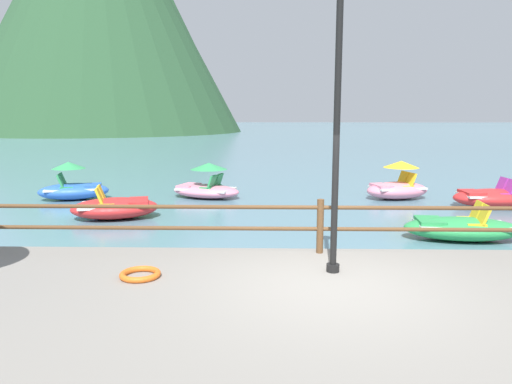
# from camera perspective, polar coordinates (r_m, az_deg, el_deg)

# --- Properties ---
(ground_plane) EXTENTS (200.00, 200.00, 0.00)m
(ground_plane) POSITION_cam_1_polar(r_m,az_deg,el_deg) (46.63, 2.57, 5.96)
(ground_plane) COLOR slate
(promenade_dock) EXTENTS (28.00, 8.00, 0.40)m
(promenade_dock) POSITION_cam_1_polar(r_m,az_deg,el_deg) (5.15, 12.29, -21.36)
(promenade_dock) COLOR gray
(promenade_dock) RESTS_ON ground
(dock_railing) EXTENTS (23.92, 0.12, 0.95)m
(dock_railing) POSITION_cam_1_polar(r_m,az_deg,el_deg) (8.34, 7.69, -3.34)
(dock_railing) COLOR brown
(dock_railing) RESTS_ON promenade_dock
(lamp_post) EXTENTS (0.28, 0.28, 4.56)m
(lamp_post) POSITION_cam_1_polar(r_m,az_deg,el_deg) (7.16, 9.74, 11.72)
(lamp_post) COLOR black
(lamp_post) RESTS_ON promenade_dock
(life_ring) EXTENTS (0.61, 0.61, 0.09)m
(life_ring) POSITION_cam_1_polar(r_m,az_deg,el_deg) (7.41, -13.68, -9.52)
(life_ring) COLOR orange
(life_ring) RESTS_ON promenade_dock
(pedal_boat_0) EXTENTS (2.65, 2.00, 1.18)m
(pedal_boat_0) POSITION_cam_1_polar(r_m,az_deg,el_deg) (16.09, -5.98, 0.68)
(pedal_boat_0) COLOR pink
(pedal_boat_0) RESTS_ON ground
(pedal_boat_1) EXTENTS (2.44, 1.67, 1.25)m
(pedal_boat_1) POSITION_cam_1_polar(r_m,az_deg,el_deg) (16.76, -21.00, 0.53)
(pedal_boat_1) COLOR blue
(pedal_boat_1) RESTS_ON ground
(pedal_boat_4) EXTENTS (2.35, 1.71, 1.26)m
(pedal_boat_4) POSITION_cam_1_polar(r_m,az_deg,el_deg) (16.46, 16.56, 0.70)
(pedal_boat_4) COLOR pink
(pedal_boat_4) RESTS_ON ground
(pedal_boat_5) EXTENTS (2.55, 1.86, 0.88)m
(pedal_boat_5) POSITION_cam_1_polar(r_m,az_deg,el_deg) (13.44, -16.46, -1.79)
(pedal_boat_5) COLOR red
(pedal_boat_5) RESTS_ON ground
(pedal_boat_6) EXTENTS (2.63, 1.35, 0.85)m
(pedal_boat_6) POSITION_cam_1_polar(r_m,az_deg,el_deg) (11.67, 23.31, -3.96)
(pedal_boat_6) COLOR green
(pedal_boat_6) RESTS_ON ground
(pedal_boat_7) EXTENTS (2.48, 1.33, 0.88)m
(pedal_boat_7) POSITION_cam_1_polar(r_m,az_deg,el_deg) (16.13, 26.44, -0.58)
(pedal_boat_7) COLOR red
(pedal_boat_7) RESTS_ON ground
(cliff_headland) EXTENTS (41.89, 41.89, 39.58)m
(cliff_headland) POSITION_cam_1_polar(r_m,az_deg,el_deg) (79.50, -17.12, 20.47)
(cliff_headland) COLOR #284C2D
(cliff_headland) RESTS_ON ground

